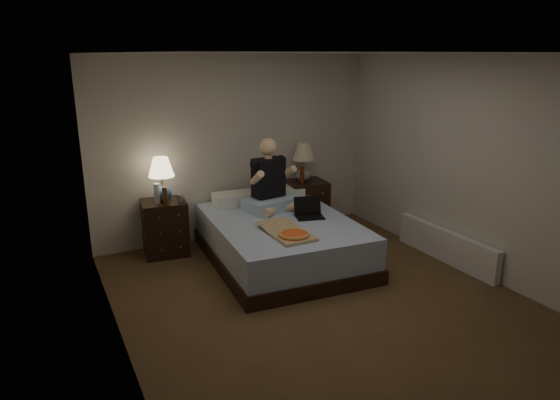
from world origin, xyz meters
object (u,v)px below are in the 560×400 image
nightstand_left (165,228)px  lamp_left (162,179)px  beer_bottle_left (165,196)px  soda_can (180,198)px  pizza_box (294,235)px  radiator (446,246)px  bed (281,240)px  nightstand_right (306,205)px  lamp_right (304,162)px  person (271,175)px  laptop (310,209)px  beer_bottle_right (302,175)px  water_bottle (157,193)px

nightstand_left → lamp_left: bearing=79.8°
beer_bottle_left → soda_can: bearing=9.5°
pizza_box → radiator: 2.05m
nightstand_left → radiator: nightstand_left is taller
bed → radiator: bearing=-22.9°
nightstand_right → lamp_right: bearing=156.8°
radiator → person: bearing=142.0°
laptop → pizza_box: (-0.52, -0.56, -0.08)m
bed → soda_can: soda_can is taller
soda_can → person: bearing=-15.0°
nightstand_right → radiator: size_ratio=0.45×
nightstand_left → radiator: size_ratio=0.44×
nightstand_left → soda_can: soda_can is taller
person → beer_bottle_left: bearing=159.2°
nightstand_left → soda_can: (0.18, -0.14, 0.40)m
bed → pizza_box: (-0.17, -0.65, 0.31)m
laptop → nightstand_right: bearing=77.3°
bed → lamp_right: 1.44m
nightstand_right → beer_bottle_left: bearing=-168.8°
nightstand_right → beer_bottle_left: 2.17m
person → laptop: bearing=-71.6°
soda_can → person: 1.18m
pizza_box → nightstand_left: bearing=123.9°
soda_can → beer_bottle_right: size_ratio=0.43×
beer_bottle_left → radiator: 3.53m
bed → beer_bottle_left: (-1.24, 0.70, 0.55)m
beer_bottle_right → person: 0.81m
lamp_right → pizza_box: lamp_right is taller
bed → pizza_box: 0.74m
lamp_left → beer_bottle_left: 0.25m
lamp_left → radiator: bearing=-31.0°
nightstand_left → person: size_ratio=0.76×
nightstand_left → radiator: bearing=-24.0°
person → pizza_box: (-0.24, -1.09, -0.43)m
lamp_right → beer_bottle_right: lamp_right is taller
nightstand_left → nightstand_right: (2.09, 0.02, 0.01)m
pizza_box → beer_bottle_left: bearing=127.7°
laptop → lamp_right: bearing=79.5°
lamp_left → water_bottle: 0.19m
beer_bottle_right → person: (-0.68, -0.39, 0.17)m
bed → laptop: bearing=-10.5°
nightstand_left → beer_bottle_right: bearing=5.2°
bed → soda_can: size_ratio=21.57×
lamp_left → laptop: bearing=-32.2°
beer_bottle_left → pizza_box: size_ratio=0.30×
person → laptop: 0.69m
lamp_right → soda_can: bearing=-174.3°
lamp_left → pizza_box: size_ratio=0.74×
lamp_left → pizza_box: bearing=-55.8°
nightstand_left → lamp_right: size_ratio=1.26×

